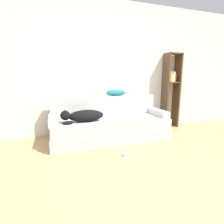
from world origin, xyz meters
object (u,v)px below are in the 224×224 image
(laptop, at_px, (118,119))
(power_adapter, at_px, (126,155))
(bookshelf, at_px, (171,87))
(throw_pillow, at_px, (116,93))
(dog, at_px, (83,116))
(couch, at_px, (110,129))

(laptop, distance_m, power_adapter, 0.81)
(bookshelf, xyz_separation_m, power_adapter, (-1.62, -1.18, -0.93))
(laptop, distance_m, throw_pillow, 0.63)
(dog, height_order, bookshelf, bookshelf)
(couch, distance_m, dog, 0.61)
(laptop, bearing_deg, power_adapter, -115.45)
(bookshelf, distance_m, power_adapter, 2.21)
(bookshelf, bearing_deg, couch, -166.14)
(couch, relative_size, bookshelf, 1.29)
(laptop, bearing_deg, throw_pillow, 59.15)
(power_adapter, bearing_deg, dog, 125.52)
(dog, xyz_separation_m, laptop, (0.64, -0.02, -0.10))
(couch, relative_size, power_adapter, 28.89)
(couch, bearing_deg, bookshelf, 13.86)
(throw_pillow, xyz_separation_m, bookshelf, (1.38, 0.06, 0.09))
(power_adapter, bearing_deg, couch, 89.48)
(dog, relative_size, laptop, 1.90)
(laptop, bearing_deg, couch, 129.58)
(throw_pillow, relative_size, bookshelf, 0.25)
(couch, height_order, throw_pillow, throw_pillow)
(dog, bearing_deg, laptop, -1.83)
(couch, bearing_deg, throw_pillow, 55.80)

